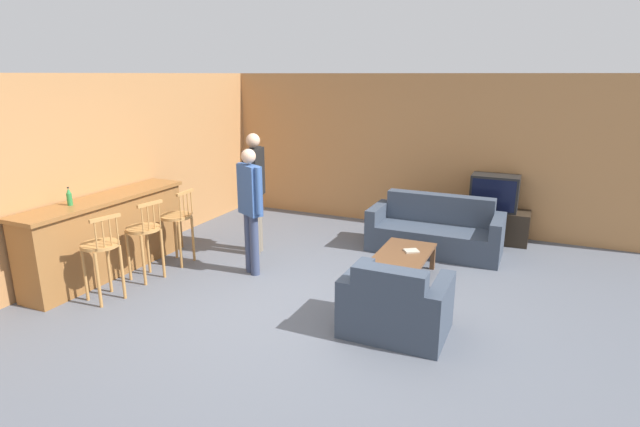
{
  "coord_description": "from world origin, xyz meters",
  "views": [
    {
      "loc": [
        2.37,
        -4.77,
        2.59
      ],
      "look_at": [
        -0.19,
        0.87,
        0.85
      ],
      "focal_mm": 28.0,
      "sensor_mm": 36.0,
      "label": 1
    }
  ],
  "objects_px": {
    "tv": "(495,193)",
    "person_by_counter": "(250,204)",
    "tv_unit": "(491,225)",
    "bar_chair_far": "(177,222)",
    "armchair_near": "(395,307)",
    "person_by_window": "(255,187)",
    "couch_far": "(435,232)",
    "book_on_table": "(411,251)",
    "bottle": "(69,197)",
    "bar_chair_mid": "(144,235)",
    "coffee_table": "(403,256)",
    "bar_chair_near": "(102,252)"
  },
  "relations": [
    {
      "from": "armchair_near",
      "to": "bar_chair_mid",
      "type": "bearing_deg",
      "value": 179.09
    },
    {
      "from": "bar_chair_near",
      "to": "person_by_counter",
      "type": "height_order",
      "value": "person_by_counter"
    },
    {
      "from": "book_on_table",
      "to": "bar_chair_mid",
      "type": "bearing_deg",
      "value": -154.94
    },
    {
      "from": "armchair_near",
      "to": "tv_unit",
      "type": "relative_size",
      "value": 0.93
    },
    {
      "from": "armchair_near",
      "to": "person_by_counter",
      "type": "height_order",
      "value": "person_by_counter"
    },
    {
      "from": "bar_chair_mid",
      "to": "tv",
      "type": "bearing_deg",
      "value": 41.87
    },
    {
      "from": "armchair_near",
      "to": "bottle",
      "type": "bearing_deg",
      "value": -173.63
    },
    {
      "from": "bar_chair_far",
      "to": "book_on_table",
      "type": "relative_size",
      "value": 4.58
    },
    {
      "from": "armchair_near",
      "to": "tv",
      "type": "height_order",
      "value": "tv"
    },
    {
      "from": "armchair_near",
      "to": "coffee_table",
      "type": "relative_size",
      "value": 0.96
    },
    {
      "from": "person_by_counter",
      "to": "person_by_window",
      "type": "bearing_deg",
      "value": 117.42
    },
    {
      "from": "bar_chair_far",
      "to": "armchair_near",
      "type": "distance_m",
      "value": 3.41
    },
    {
      "from": "person_by_window",
      "to": "tv_unit",
      "type": "bearing_deg",
      "value": 33.26
    },
    {
      "from": "armchair_near",
      "to": "person_by_window",
      "type": "distance_m",
      "value": 3.05
    },
    {
      "from": "bar_chair_near",
      "to": "tv_unit",
      "type": "relative_size",
      "value": 0.94
    },
    {
      "from": "bottle",
      "to": "book_on_table",
      "type": "bearing_deg",
      "value": 27.42
    },
    {
      "from": "coffee_table",
      "to": "bottle",
      "type": "bearing_deg",
      "value": -153.13
    },
    {
      "from": "tv_unit",
      "to": "tv",
      "type": "bearing_deg",
      "value": -90.0
    },
    {
      "from": "tv_unit",
      "to": "couch_far",
      "type": "bearing_deg",
      "value": -129.52
    },
    {
      "from": "coffee_table",
      "to": "person_by_window",
      "type": "relative_size",
      "value": 0.61
    },
    {
      "from": "person_by_window",
      "to": "bottle",
      "type": "bearing_deg",
      "value": -126.19
    },
    {
      "from": "couch_far",
      "to": "tv",
      "type": "xyz_separation_m",
      "value": [
        0.72,
        0.87,
        0.49
      ]
    },
    {
      "from": "bar_chair_near",
      "to": "bar_chair_mid",
      "type": "xyz_separation_m",
      "value": [
        0.0,
        0.69,
        0.0
      ]
    },
    {
      "from": "coffee_table",
      "to": "tv_unit",
      "type": "distance_m",
      "value": 2.3
    },
    {
      "from": "tv",
      "to": "book_on_table",
      "type": "xyz_separation_m",
      "value": [
        -0.79,
        -2.04,
        -0.41
      ]
    },
    {
      "from": "bar_chair_mid",
      "to": "bar_chair_far",
      "type": "bearing_deg",
      "value": 89.98
    },
    {
      "from": "bar_chair_mid",
      "to": "bar_chair_far",
      "type": "distance_m",
      "value": 0.63
    },
    {
      "from": "book_on_table",
      "to": "person_by_window",
      "type": "bearing_deg",
      "value": -179.77
    },
    {
      "from": "bar_chair_far",
      "to": "person_by_counter",
      "type": "height_order",
      "value": "person_by_counter"
    },
    {
      "from": "bar_chair_near",
      "to": "bar_chair_far",
      "type": "xyz_separation_m",
      "value": [
        0.0,
        1.32,
        0.0
      ]
    },
    {
      "from": "tv",
      "to": "person_by_counter",
      "type": "relative_size",
      "value": 0.43
    },
    {
      "from": "armchair_near",
      "to": "book_on_table",
      "type": "bearing_deg",
      "value": 98.21
    },
    {
      "from": "bar_chair_far",
      "to": "person_by_window",
      "type": "xyz_separation_m",
      "value": [
        0.77,
        0.82,
        0.4
      ]
    },
    {
      "from": "bar_chair_near",
      "to": "coffee_table",
      "type": "relative_size",
      "value": 0.97
    },
    {
      "from": "coffee_table",
      "to": "bottle",
      "type": "height_order",
      "value": "bottle"
    },
    {
      "from": "person_by_window",
      "to": "bar_chair_far",
      "type": "bearing_deg",
      "value": -133.39
    },
    {
      "from": "bottle",
      "to": "person_by_window",
      "type": "height_order",
      "value": "person_by_window"
    },
    {
      "from": "bar_chair_mid",
      "to": "armchair_near",
      "type": "relative_size",
      "value": 1.01
    },
    {
      "from": "bar_chair_far",
      "to": "person_by_window",
      "type": "bearing_deg",
      "value": 46.61
    },
    {
      "from": "bar_chair_mid",
      "to": "tv_unit",
      "type": "xyz_separation_m",
      "value": [
        3.9,
        3.5,
        -0.35
      ]
    },
    {
      "from": "bar_chair_mid",
      "to": "person_by_window",
      "type": "distance_m",
      "value": 1.69
    },
    {
      "from": "bar_chair_mid",
      "to": "person_by_window",
      "type": "xyz_separation_m",
      "value": [
        0.77,
        1.45,
        0.4
      ]
    },
    {
      "from": "coffee_table",
      "to": "tv_unit",
      "type": "xyz_separation_m",
      "value": [
        0.87,
        2.13,
        -0.06
      ]
    },
    {
      "from": "couch_far",
      "to": "coffee_table",
      "type": "height_order",
      "value": "couch_far"
    },
    {
      "from": "armchair_near",
      "to": "bar_chair_far",
      "type": "bearing_deg",
      "value": 168.39
    },
    {
      "from": "bar_chair_near",
      "to": "person_by_window",
      "type": "xyz_separation_m",
      "value": [
        0.77,
        2.13,
        0.4
      ]
    },
    {
      "from": "bar_chair_far",
      "to": "person_by_counter",
      "type": "bearing_deg",
      "value": 5.29
    },
    {
      "from": "tv",
      "to": "person_by_window",
      "type": "distance_m",
      "value": 3.75
    },
    {
      "from": "couch_far",
      "to": "book_on_table",
      "type": "height_order",
      "value": "couch_far"
    },
    {
      "from": "tv",
      "to": "person_by_window",
      "type": "height_order",
      "value": "person_by_window"
    }
  ]
}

